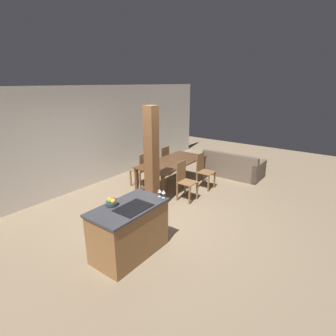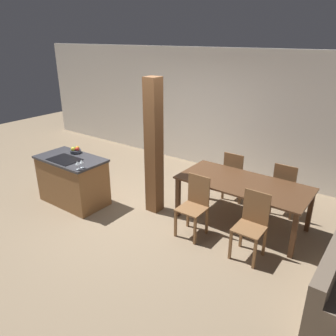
{
  "view_description": "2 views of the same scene",
  "coord_description": "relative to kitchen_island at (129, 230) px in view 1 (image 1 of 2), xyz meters",
  "views": [
    {
      "loc": [
        -3.87,
        -3.11,
        2.78
      ],
      "look_at": [
        0.6,
        0.2,
        0.95
      ],
      "focal_mm": 28.0,
      "sensor_mm": 36.0,
      "label": 1
    },
    {
      "loc": [
        3.49,
        -3.73,
        2.94
      ],
      "look_at": [
        0.6,
        0.2,
        0.95
      ],
      "focal_mm": 35.0,
      "sensor_mm": 36.0,
      "label": 2
    }
  ],
  "objects": [
    {
      "name": "wall_back",
      "position": [
        1.2,
        3.14,
        0.9
      ],
      "size": [
        11.2,
        0.08,
        2.7
      ],
      "color": "silver",
      "rests_on": "ground_plane"
    },
    {
      "name": "ground_plane",
      "position": [
        1.2,
        0.33,
        -0.45
      ],
      "size": [
        16.0,
        16.0,
        0.0
      ],
      "primitive_type": "plane",
      "color": "#847056"
    },
    {
      "name": "kitchen_island",
      "position": [
        0.0,
        0.0,
        0.0
      ],
      "size": [
        1.29,
        0.73,
        0.9
      ],
      "color": "olive",
      "rests_on": "ground_plane"
    },
    {
      "name": "couch",
      "position": [
        4.72,
        0.19,
        -0.18
      ],
      "size": [
        0.88,
        1.74,
        0.77
      ],
      "rotation": [
        0.0,
        0.0,
        1.57
      ],
      "color": "brown",
      "rests_on": "ground_plane"
    },
    {
      "name": "dining_chair_far_left",
      "position": [
        2.37,
        1.87,
        0.06
      ],
      "size": [
        0.4,
        0.4,
        0.96
      ],
      "rotation": [
        0.0,
        0.0,
        3.14
      ],
      "color": "brown",
      "rests_on": "ground_plane"
    },
    {
      "name": "dining_chair_far_right",
      "position": [
        3.31,
        1.87,
        0.06
      ],
      "size": [
        0.4,
        0.4,
        0.96
      ],
      "rotation": [
        0.0,
        0.0,
        3.14
      ],
      "color": "brown",
      "rests_on": "ground_plane"
    },
    {
      "name": "timber_post",
      "position": [
        1.4,
        0.67,
        0.72
      ],
      "size": [
        0.24,
        0.24,
        2.34
      ],
      "color": "brown",
      "rests_on": "ground_plane"
    },
    {
      "name": "wine_glass_middle",
      "position": [
        0.57,
        -0.2,
        0.56
      ],
      "size": [
        0.07,
        0.07,
        0.14
      ],
      "color": "silver",
      "rests_on": "kitchen_island"
    },
    {
      "name": "dining_table",
      "position": [
        2.84,
        1.15,
        0.22
      ],
      "size": [
        2.08,
        0.98,
        0.75
      ],
      "color": "#51331E",
      "rests_on": "ground_plane"
    },
    {
      "name": "dining_chair_near_right",
      "position": [
        3.31,
        0.44,
        0.06
      ],
      "size": [
        0.4,
        0.4,
        0.96
      ],
      "color": "brown",
      "rests_on": "ground_plane"
    },
    {
      "name": "fruit_bowl",
      "position": [
        -0.13,
        0.23,
        0.5
      ],
      "size": [
        0.2,
        0.2,
        0.12
      ],
      "color": "#383D47",
      "rests_on": "kitchen_island"
    },
    {
      "name": "dining_chair_near_left",
      "position": [
        2.37,
        0.44,
        0.06
      ],
      "size": [
        0.4,
        0.4,
        0.96
      ],
      "color": "brown",
      "rests_on": "ground_plane"
    },
    {
      "name": "wine_glass_near",
      "position": [
        0.57,
        -0.29,
        0.56
      ],
      "size": [
        0.07,
        0.07,
        0.14
      ],
      "color": "silver",
      "rests_on": "kitchen_island"
    }
  ]
}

